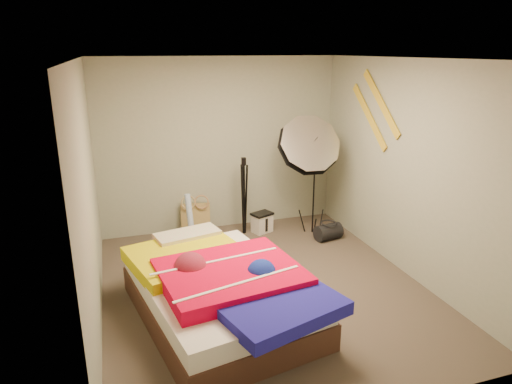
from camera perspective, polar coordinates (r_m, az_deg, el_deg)
name	(u,v)px	position (r m, az deg, el deg)	size (l,w,h in m)	color
floor	(264,288)	(5.29, 0.98, -11.85)	(4.00, 4.00, 0.00)	brown
ceiling	(265,59)	(4.61, 1.15, 16.34)	(4.00, 4.00, 0.00)	silver
wall_back	(220,145)	(6.67, -4.53, 5.82)	(3.50, 3.50, 0.00)	#999E8D
wall_front	(363,263)	(3.10, 13.25, -8.61)	(3.50, 3.50, 0.00)	#999E8D
wall_left	(89,198)	(4.57, -20.18, -0.69)	(4.00, 4.00, 0.00)	#999E8D
wall_right	(406,169)	(5.60, 18.27, 2.73)	(4.00, 4.00, 0.00)	#999E8D
tote_bag	(196,218)	(6.79, -7.53, -3.22)	(0.42, 0.13, 0.42)	tan
wrapping_roll	(190,219)	(6.33, -8.22, -3.42)	(0.08, 0.08, 0.71)	#618FD9
camera_case	(262,223)	(6.73, 0.76, -3.91)	(0.27, 0.20, 0.27)	silver
duffel_bag	(328,232)	(6.56, 9.02, -4.94)	(0.23, 0.23, 0.37)	black
wall_stripe_upper	(381,103)	(5.96, 15.37, 10.68)	(0.02, 1.10, 0.10)	gold
wall_stripe_lower	(369,116)	(6.19, 13.96, 9.15)	(0.02, 1.10, 0.10)	gold
bed	(220,290)	(4.64, -4.50, -12.11)	(1.85, 2.39, 0.60)	#492B21
photo_umbrella	(308,147)	(6.30, 6.50, 5.66)	(1.10, 0.85, 1.83)	black
camera_tripod	(244,191)	(6.52, -1.53, 0.16)	(0.07, 0.07, 1.14)	black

